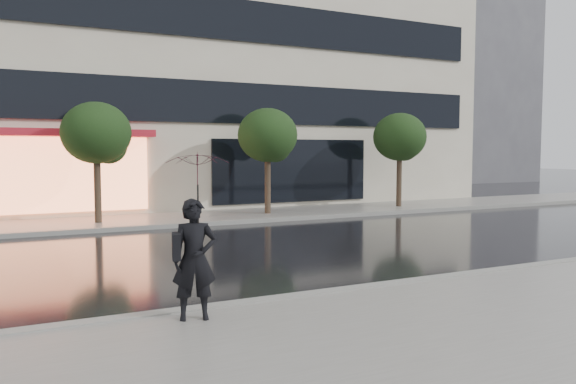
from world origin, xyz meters
TOP-DOWN VIEW (x-y plane):
  - ground at (0.00, 0.00)m, footprint 120.00×120.00m
  - sidewalk_near at (0.00, -3.25)m, footprint 60.00×4.50m
  - sidewalk_far at (0.00, 10.25)m, footprint 60.00×3.50m
  - curb_near at (0.00, -1.00)m, footprint 60.00×0.25m
  - curb_far at (0.00, 8.50)m, footprint 60.00×0.25m
  - office_building at (-0.00, 17.97)m, footprint 30.00×12.76m
  - bg_building_right at (26.00, 28.00)m, footprint 12.00×12.00m
  - tree_mid_west at (-2.94, 10.03)m, footprint 2.20×2.20m
  - tree_mid_east at (3.06, 10.03)m, footprint 2.20×2.20m
  - tree_far_east at (9.06, 10.03)m, footprint 2.20×2.20m
  - pedestrian_with_umbrella at (-3.24, -1.51)m, footprint 1.06×1.07m

SIDE VIEW (x-z plane):
  - ground at x=0.00m, z-range 0.00..0.00m
  - sidewalk_near at x=0.00m, z-range 0.00..0.12m
  - sidewalk_far at x=0.00m, z-range 0.00..0.12m
  - curb_near at x=0.00m, z-range 0.00..0.14m
  - curb_far at x=0.00m, z-range 0.00..0.14m
  - pedestrian_with_umbrella at x=-3.24m, z-range 0.45..2.75m
  - tree_mid_west at x=-2.94m, z-range 0.93..4.92m
  - tree_mid_east at x=3.06m, z-range 0.93..4.92m
  - tree_far_east at x=9.06m, z-range 0.93..4.92m
  - bg_building_right at x=26.00m, z-range 0.00..16.00m
  - office_building at x=0.00m, z-range 0.00..18.00m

